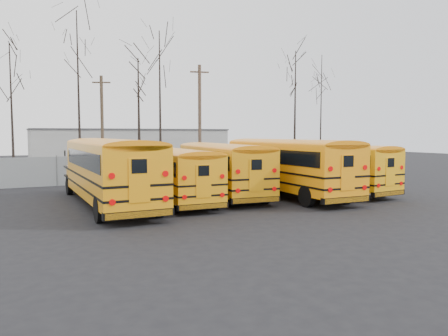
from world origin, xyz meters
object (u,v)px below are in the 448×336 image
utility_pole_left (102,125)px  utility_pole_right (200,117)px  bus_a (109,166)px  bus_d (286,162)px  bus_c (221,165)px  bus_b (173,170)px  bus_e (325,163)px

utility_pole_left → utility_pole_right: size_ratio=0.84×
bus_a → bus_d: 9.82m
bus_c → utility_pole_left: bearing=110.1°
bus_b → utility_pole_right: 18.46m
bus_b → utility_pole_right: utility_pole_right is taller
bus_b → bus_d: size_ratio=0.86×
bus_d → utility_pole_right: utility_pole_right is taller
bus_b → bus_e: (9.71, -0.43, 0.07)m
utility_pole_right → bus_a: bearing=-113.8°
bus_a → bus_e: bus_a is taller
bus_d → bus_e: size_ratio=1.10×
bus_e → utility_pole_left: bearing=117.6°
bus_c → bus_d: (3.34, -1.61, 0.15)m
bus_d → utility_pole_right: size_ratio=1.20×
bus_c → bus_e: 6.67m
bus_a → utility_pole_left: (2.61, 15.72, 2.31)m
bus_a → utility_pole_right: size_ratio=1.22×
bus_c → utility_pole_right: utility_pole_right is taller
bus_b → bus_c: bus_c is taller
utility_pole_right → bus_c: bearing=-96.9°
bus_c → utility_pole_left: 15.50m
bus_d → utility_pole_left: 18.07m
bus_a → bus_d: bus_a is taller
bus_a → bus_d: size_ratio=1.02×
bus_e → bus_a: bearing=173.5°
bus_e → utility_pole_left: size_ratio=1.29×
utility_pole_left → bus_c: bearing=-53.7°
bus_a → bus_e: bearing=-1.5°
bus_b → bus_d: bus_d is taller
utility_pole_right → utility_pole_left: bearing=-164.6°
bus_c → utility_pole_left: size_ratio=1.33×
bus_c → utility_pole_left: (-3.84, 14.81, 2.49)m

